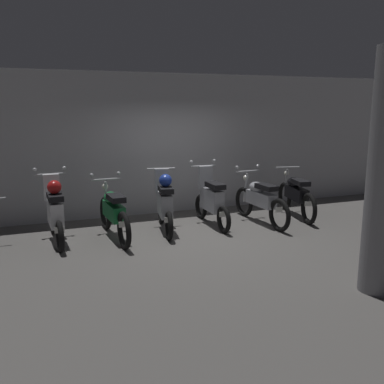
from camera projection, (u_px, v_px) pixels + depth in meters
name	position (u px, v px, depth m)	size (l,w,h in m)	color
ground_plane	(200.00, 236.00, 7.91)	(80.00, 80.00, 0.00)	#565451
back_wall	(165.00, 144.00, 9.56)	(16.00, 0.30, 3.10)	#ADADB2
motorbike_slot_0	(55.00, 211.00, 7.51)	(0.59, 1.68, 1.29)	black
motorbike_slot_1	(113.00, 212.00, 7.72)	(0.59, 1.95, 1.15)	black
motorbike_slot_2	(164.00, 202.00, 8.17)	(0.56, 1.67, 1.18)	black
motorbike_slot_3	(211.00, 200.00, 8.58)	(0.59, 1.68, 1.29)	black
motorbike_slot_4	(260.00, 200.00, 8.73)	(0.59, 1.95, 1.15)	black
motorbike_slot_5	(296.00, 194.00, 9.28)	(0.62, 1.93, 1.03)	black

